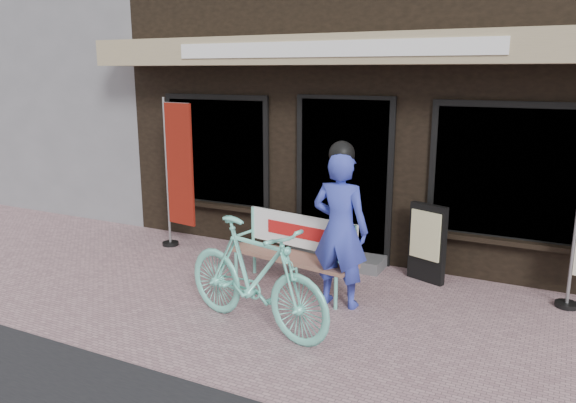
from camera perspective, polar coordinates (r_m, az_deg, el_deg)
The scene contains 8 objects.
ground at distance 6.07m, azimuth -1.50°, elevation -11.23°, with size 70.00×70.00×0.00m, color #A47D82.
storefront at distance 10.19m, azimuth 12.23°, elevation 15.59°, with size 7.00×6.77×6.00m.
neighbor_left_near at distance 15.23m, azimuth -20.98°, elevation 14.91°, with size 10.00×7.00×6.40m, color slate.
bench at distance 6.57m, azimuth 0.81°, elevation -4.60°, with size 1.63×0.65×0.86m.
person at distance 6.01m, azimuth 5.32°, elevation -2.55°, with size 0.62×0.41×1.80m.
bicycle at distance 5.53m, azimuth -3.38°, elevation -7.56°, with size 0.52×1.84×1.10m, color #6ED7C0.
nobori_red at distance 8.05m, azimuth -11.14°, elevation 2.91°, with size 0.64×0.27×2.15m.
menu_stand at distance 6.97m, azimuth 13.94°, elevation -4.04°, with size 0.48×0.26×0.96m.
Camera 1 is at (2.63, -4.87, 2.50)m, focal length 35.00 mm.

